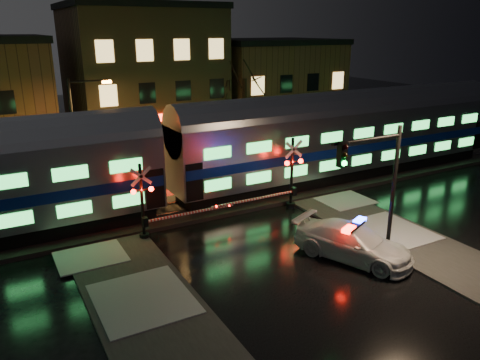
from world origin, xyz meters
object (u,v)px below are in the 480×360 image
object	(u,v)px
crossing_signal_left	(150,208)
streetlight	(78,134)
crossing_signal_right	(287,181)
police_car	(353,242)
traffic_light	(378,193)

from	to	relation	value
crossing_signal_left	streetlight	bearing A→B (deg)	105.56
crossing_signal_left	crossing_signal_right	bearing A→B (deg)	0.05
police_car	crossing_signal_right	xyz separation A→B (m)	(0.82, 6.45, 0.93)
crossing_signal_left	streetlight	xyz separation A→B (m)	(-1.87, 6.70, 2.63)
crossing_signal_right	streetlight	world-z (taller)	streetlight
traffic_light	streetlight	bearing A→B (deg)	138.22
police_car	streetlight	size ratio (longest dim) A/B	0.79
police_car	streetlight	bearing A→B (deg)	100.40
police_car	crossing_signal_left	size ratio (longest dim) A/B	1.06
police_car	crossing_signal_right	bearing A→B (deg)	58.38
police_car	crossing_signal_right	distance (m)	6.57
crossing_signal_left	traffic_light	distance (m)	10.73
crossing_signal_right	streetlight	xyz separation A→B (m)	(-9.96, 6.69, 2.51)
police_car	streetlight	distance (m)	16.38
traffic_light	streetlight	size ratio (longest dim) A/B	0.83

